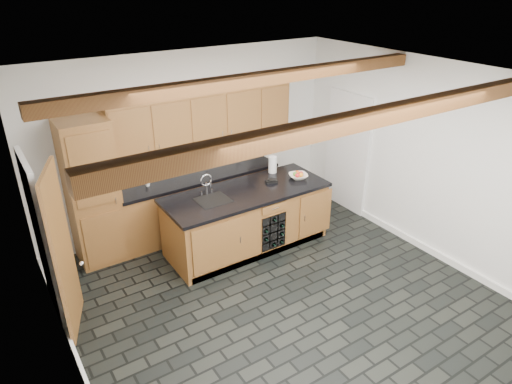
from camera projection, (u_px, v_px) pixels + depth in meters
ground at (280, 297)px, 5.92m from camera, size 5.00×5.00×0.00m
room_shell at (252, 177)px, 5.61m from camera, size 5.01×5.00×5.00m
back_cabinetry at (177, 176)px, 6.99m from camera, size 3.65×0.62×2.20m
island at (248, 219)px, 6.83m from camera, size 2.48×0.96×0.93m
faucet at (212, 197)px, 6.38m from camera, size 0.45×0.40×0.34m
kitchen_scale at (271, 181)px, 6.89m from camera, size 0.20×0.14×0.05m
fruit_bowl at (298, 176)px, 7.02m from camera, size 0.37×0.37×0.07m
fruit_cluster at (298, 174)px, 7.01m from camera, size 0.16×0.17×0.07m
paper_towel at (273, 165)px, 7.19m from camera, size 0.13×0.13×0.27m
mug at (148, 183)px, 6.77m from camera, size 0.09×0.09×0.08m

